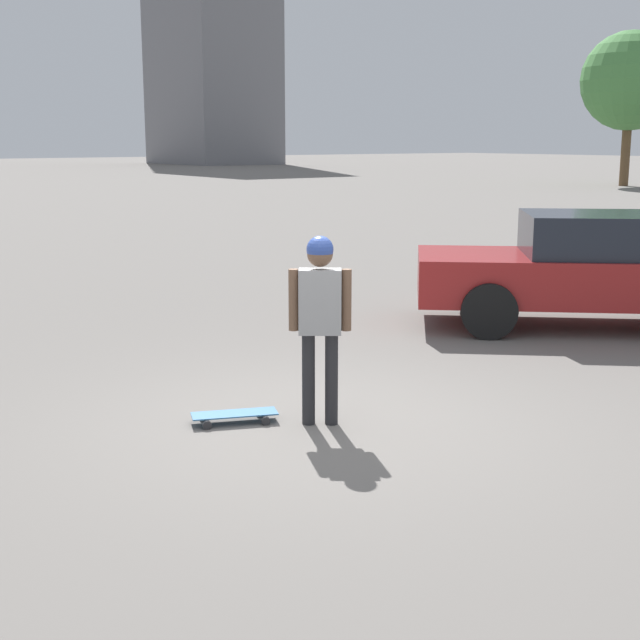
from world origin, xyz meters
name	(u,v)px	position (x,y,z in m)	size (l,w,h in m)	color
ground_plane	(320,424)	(0.00, 0.00, 0.00)	(220.00, 220.00, 0.00)	slate
person	(320,307)	(0.00, 0.00, 1.05)	(0.46, 0.38, 1.67)	#262628
skateboard	(234,415)	(0.60, -0.47, 0.07)	(0.79, 0.50, 0.09)	#336693
car_parked_near	(597,268)	(-5.40, -1.27, 0.79)	(4.68, 4.40, 1.52)	maroon
building_block_distant	(210,1)	(-39.49, -74.28, 15.64)	(8.83, 12.88, 31.28)	slate
tree_distant	(630,81)	(-36.58, -23.63, 5.41)	(5.13, 5.13, 8.00)	brown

